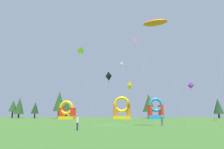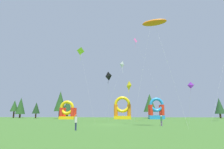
% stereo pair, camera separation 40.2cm
% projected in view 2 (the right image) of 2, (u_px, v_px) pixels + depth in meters
% --- Properties ---
extents(ground_plane, '(120.00, 120.00, 0.00)m').
position_uv_depth(ground_plane, '(109.00, 125.00, 32.85)').
color(ground_plane, '#3D6B28').
extents(kite_purple_diamond, '(0.81, 2.22, 7.30)m').
position_uv_depth(kite_purple_diamond, '(190.00, 86.00, 35.26)').
color(kite_purple_diamond, purple).
rests_on(kite_purple_diamond, ground_plane).
extents(kite_white_diamond, '(5.91, 1.38, 16.04)m').
position_uv_depth(kite_white_diamond, '(123.00, 65.00, 55.02)').
color(kite_white_diamond, white).
rests_on(kite_white_diamond, ground_plane).
extents(kite_yellow_diamond, '(0.94, 2.22, 7.29)m').
position_uv_depth(kite_yellow_diamond, '(128.00, 86.00, 34.63)').
color(kite_yellow_diamond, yellow).
rests_on(kite_yellow_diamond, ground_plane).
extents(kite_black_diamond, '(1.28, 4.47, 10.11)m').
position_uv_depth(kite_black_diamond, '(108.00, 77.00, 40.58)').
color(kite_black_diamond, black).
rests_on(kite_black_diamond, ground_plane).
extents(kite_pink_diamond, '(10.39, 2.01, 24.02)m').
position_uv_depth(kite_pink_diamond, '(135.00, 41.00, 58.75)').
color(kite_pink_diamond, '#EA599E').
rests_on(kite_pink_diamond, ground_plane).
extents(kite_lime_diamond, '(4.03, 1.16, 15.16)m').
position_uv_depth(kite_lime_diamond, '(80.00, 52.00, 40.49)').
color(kite_lime_diamond, '#8CD826').
rests_on(kite_lime_diamond, ground_plane).
extents(kite_cyan_parafoil, '(5.71, 1.60, 23.85)m').
position_uv_depth(kite_cyan_parafoil, '(151.00, 25.00, 48.35)').
color(kite_cyan_parafoil, '#19B7CC').
rests_on(kite_cyan_parafoil, ground_plane).
extents(kite_orange_parafoil, '(5.46, 2.34, 15.62)m').
position_uv_depth(kite_orange_parafoil, '(154.00, 23.00, 28.86)').
color(kite_orange_parafoil, orange).
rests_on(kite_orange_parafoil, ground_plane).
extents(person_far_side, '(0.42, 0.42, 1.77)m').
position_uv_depth(person_far_side, '(76.00, 121.00, 22.26)').
color(person_far_side, navy).
rests_on(person_far_side, ground_plane).
extents(person_left_edge, '(0.39, 0.39, 1.59)m').
position_uv_depth(person_left_edge, '(161.00, 120.00, 30.30)').
color(person_left_edge, '#724C8C').
rests_on(person_left_edge, ground_plane).
extents(inflatable_blue_arch, '(4.79, 4.26, 5.90)m').
position_uv_depth(inflatable_blue_arch, '(68.00, 112.00, 62.55)').
color(inflatable_blue_arch, yellow).
rests_on(inflatable_blue_arch, ground_plane).
extents(inflatable_yellow_castle, '(4.86, 4.17, 6.93)m').
position_uv_depth(inflatable_yellow_castle, '(156.00, 111.00, 64.12)').
color(inflatable_yellow_castle, '#268CD8').
rests_on(inflatable_yellow_castle, ground_plane).
extents(inflatable_red_slide, '(5.51, 4.19, 7.32)m').
position_uv_depth(inflatable_red_slide, '(122.00, 111.00, 63.68)').
color(inflatable_red_slide, yellow).
rests_on(inflatable_red_slide, ground_plane).
extents(tree_row_0, '(3.24, 3.24, 7.17)m').
position_uv_depth(tree_row_0, '(15.00, 106.00, 80.06)').
color(tree_row_0, '#4C331E').
rests_on(tree_row_0, ground_plane).
extents(tree_row_1, '(3.85, 3.85, 8.23)m').
position_uv_depth(tree_row_1, '(21.00, 106.00, 79.70)').
color(tree_row_1, '#4C331E').
rests_on(tree_row_1, ground_plane).
extents(tree_row_2, '(2.92, 2.92, 6.11)m').
position_uv_depth(tree_row_2, '(36.00, 108.00, 75.53)').
color(tree_row_2, '#4C331E').
rests_on(tree_row_2, ground_plane).
extents(tree_row_3, '(4.45, 4.45, 10.26)m').
position_uv_depth(tree_row_3, '(60.00, 101.00, 74.61)').
color(tree_row_3, '#4C331E').
rests_on(tree_row_3, ground_plane).
extents(tree_row_4, '(4.32, 4.32, 7.00)m').
position_uv_depth(tree_row_4, '(67.00, 107.00, 74.80)').
color(tree_row_4, '#4C331E').
rests_on(tree_row_4, ground_plane).
extents(tree_row_5, '(4.95, 4.95, 9.37)m').
position_uv_depth(tree_row_5, '(150.00, 103.00, 76.02)').
color(tree_row_5, '#4C331E').
rests_on(tree_row_5, ground_plane).
extents(tree_row_6, '(3.63, 3.63, 7.61)m').
position_uv_depth(tree_row_6, '(219.00, 106.00, 74.13)').
color(tree_row_6, '#4C331E').
rests_on(tree_row_6, ground_plane).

